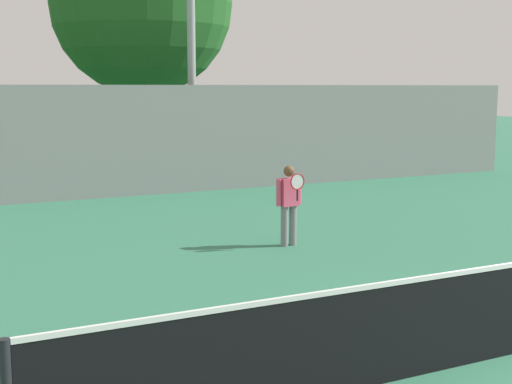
# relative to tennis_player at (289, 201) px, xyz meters

# --- Properties ---
(tennis_player) EXTENTS (0.55, 0.42, 1.53)m
(tennis_player) POSITION_rel_tennis_player_xyz_m (0.00, 0.00, 0.00)
(tennis_player) COLOR slate
(tennis_player) RESTS_ON ground_plane
(back_fence) EXTENTS (25.72, 0.06, 3.05)m
(back_fence) POSITION_rel_tennis_player_xyz_m (-0.18, 7.42, 0.66)
(back_fence) COLOR gray
(back_fence) RESTS_ON ground_plane
(tree_green_tall) EXTENTS (6.31, 6.31, 9.01)m
(tree_green_tall) POSITION_rel_tennis_player_xyz_m (1.35, 12.87, 4.99)
(tree_green_tall) COLOR brown
(tree_green_tall) RESTS_ON ground_plane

